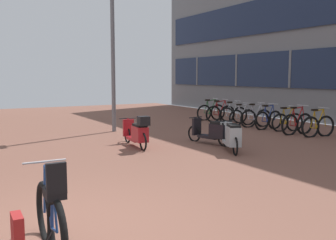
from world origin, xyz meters
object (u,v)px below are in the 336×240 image
at_px(bicycle_rack_03, 268,120).
at_px(bicycle_rack_04, 256,118).
at_px(bicycle_foreground, 48,218).
at_px(bicycle_rack_05, 242,117).
at_px(bicycle_rack_02, 287,122).
at_px(scooter_far, 213,132).
at_px(bicycle_rack_06, 233,115).
at_px(lamp_post, 113,44).
at_px(scooter_near, 232,137).
at_px(bicycle_rack_07, 220,113).
at_px(bicycle_rack_00, 318,126).
at_px(bicycle_rack_01, 297,124).
at_px(bicycle_rack_08, 211,112).
at_px(scooter_mid, 138,132).

bearing_deg(bicycle_rack_03, bicycle_rack_04, 87.28).
height_order(bicycle_foreground, bicycle_rack_05, bicycle_foreground).
bearing_deg(bicycle_rack_04, bicycle_rack_02, -82.45).
xyz_separation_m(bicycle_rack_04, scooter_far, (-3.71, -2.21, 0.02)).
distance_m(bicycle_rack_04, bicycle_rack_06, 1.40).
relative_size(bicycle_foreground, bicycle_rack_06, 1.05).
height_order(bicycle_rack_03, lamp_post, lamp_post).
height_order(bicycle_rack_04, scooter_near, bicycle_rack_04).
bearing_deg(lamp_post, bicycle_rack_04, -17.74).
bearing_deg(scooter_far, bicycle_rack_07, 49.88).
distance_m(scooter_far, lamp_post, 4.92).
relative_size(bicycle_rack_00, lamp_post, 0.24).
xyz_separation_m(bicycle_foreground, bicycle_rack_03, (9.30, 6.06, -0.05)).
distance_m(bicycle_foreground, lamp_post, 9.75).
distance_m(bicycle_rack_04, bicycle_rack_05, 0.70).
bearing_deg(bicycle_rack_01, bicycle_foreground, -153.21).
relative_size(bicycle_rack_01, scooter_far, 0.86).
height_order(bicycle_rack_04, bicycle_rack_06, bicycle_rack_04).
bearing_deg(bicycle_rack_03, scooter_near, -146.17).
bearing_deg(bicycle_rack_08, scooter_mid, -142.59).
bearing_deg(scooter_far, bicycle_foreground, -141.09).
bearing_deg(bicycle_rack_04, scooter_mid, -164.77).
bearing_deg(scooter_far, lamp_post, 110.58).
xyz_separation_m(bicycle_rack_00, scooter_near, (-3.99, -0.52, 0.05)).
xyz_separation_m(bicycle_rack_02, bicycle_rack_06, (-0.15, 2.79, 0.01)).
height_order(bicycle_foreground, scooter_mid, bicycle_foreground).
relative_size(bicycle_rack_01, lamp_post, 0.26).
height_order(bicycle_rack_05, scooter_near, bicycle_rack_05).
bearing_deg(lamp_post, scooter_mid, -100.82).
xyz_separation_m(bicycle_rack_01, bicycle_rack_08, (0.04, 4.89, -0.00)).
bearing_deg(scooter_far, bicycle_rack_02, 11.83).
distance_m(bicycle_rack_01, lamp_post, 6.84).
xyz_separation_m(bicycle_rack_03, bicycle_rack_05, (-0.04, 1.40, -0.02)).
distance_m(bicycle_rack_03, scooter_far, 3.97).
height_order(bicycle_foreground, bicycle_rack_06, bicycle_foreground).
bearing_deg(lamp_post, bicycle_rack_00, -40.43).
bearing_deg(bicycle_rack_06, bicycle_rack_04, -91.48).
distance_m(bicycle_rack_04, scooter_mid, 5.99).
relative_size(bicycle_rack_07, scooter_near, 0.90).
relative_size(bicycle_rack_01, bicycle_rack_02, 1.15).
height_order(bicycle_rack_05, scooter_mid, scooter_mid).
distance_m(bicycle_rack_06, scooter_far, 5.20).
relative_size(bicycle_rack_02, scooter_far, 0.75).
relative_size(bicycle_rack_00, bicycle_rack_08, 0.93).
relative_size(bicycle_rack_07, scooter_far, 0.85).
bearing_deg(bicycle_rack_00, bicycle_rack_07, 91.59).
height_order(bicycle_foreground, lamp_post, lamp_post).
distance_m(bicycle_rack_02, bicycle_rack_05, 2.11).
xyz_separation_m(bicycle_rack_06, bicycle_rack_08, (-0.10, 1.40, 0.01)).
xyz_separation_m(bicycle_rack_01, bicycle_rack_07, (0.03, 4.19, -0.00)).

